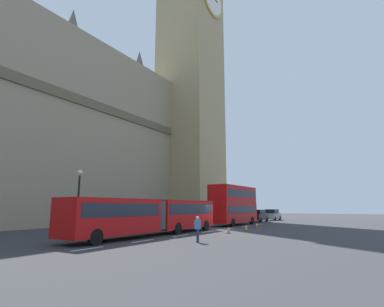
{
  "coord_description": "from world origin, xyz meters",
  "views": [
    {
      "loc": [
        -27.48,
        -14.19,
        2.34
      ],
      "look_at": [
        1.01,
        3.72,
        8.28
      ],
      "focal_mm": 28.09,
      "sensor_mm": 36.0,
      "label": 1
    }
  ],
  "objects_px": {
    "articulated_bus": "(152,214)",
    "double_decker_bus": "(234,203)",
    "street_lamp": "(78,197)",
    "traffic_cone_middle": "(246,227)",
    "sedan_trailing": "(273,215)",
    "pedestrian_near_cones": "(198,228)",
    "clock_tower": "(191,42)",
    "traffic_cone_west": "(228,230)",
    "sedan_lead": "(258,216)",
    "traffic_cone_east": "(257,225)"
  },
  "relations": [
    {
      "from": "articulated_bus",
      "to": "double_decker_bus",
      "type": "relative_size",
      "value": 1.72
    },
    {
      "from": "articulated_bus",
      "to": "street_lamp",
      "type": "xyz_separation_m",
      "value": [
        -3.84,
        4.51,
        1.31
      ]
    },
    {
      "from": "articulated_bus",
      "to": "traffic_cone_middle",
      "type": "bearing_deg",
      "value": -25.62
    },
    {
      "from": "sedan_trailing",
      "to": "double_decker_bus",
      "type": "bearing_deg",
      "value": -179.05
    },
    {
      "from": "street_lamp",
      "to": "pedestrian_near_cones",
      "type": "height_order",
      "value": "street_lamp"
    },
    {
      "from": "clock_tower",
      "to": "pedestrian_near_cones",
      "type": "relative_size",
      "value": 39.91
    },
    {
      "from": "clock_tower",
      "to": "double_decker_bus",
      "type": "xyz_separation_m",
      "value": [
        -11.59,
        -13.99,
        -32.74
      ]
    },
    {
      "from": "articulated_bus",
      "to": "sedan_trailing",
      "type": "bearing_deg",
      "value": 0.49
    },
    {
      "from": "pedestrian_near_cones",
      "to": "traffic_cone_west",
      "type": "bearing_deg",
      "value": 9.64
    },
    {
      "from": "articulated_bus",
      "to": "street_lamp",
      "type": "bearing_deg",
      "value": 130.43
    },
    {
      "from": "traffic_cone_west",
      "to": "street_lamp",
      "type": "bearing_deg",
      "value": 135.38
    },
    {
      "from": "traffic_cone_middle",
      "to": "pedestrian_near_cones",
      "type": "xyz_separation_m",
      "value": [
        -11.38,
        -1.21,
        0.63
      ]
    },
    {
      "from": "pedestrian_near_cones",
      "to": "clock_tower",
      "type": "bearing_deg",
      "value": 33.23
    },
    {
      "from": "articulated_bus",
      "to": "pedestrian_near_cones",
      "type": "xyz_separation_m",
      "value": [
        -2.12,
        -5.65,
        -0.83
      ]
    },
    {
      "from": "traffic_cone_west",
      "to": "pedestrian_near_cones",
      "type": "bearing_deg",
      "value": -170.36
    },
    {
      "from": "sedan_lead",
      "to": "traffic_cone_east",
      "type": "xyz_separation_m",
      "value": [
        -11.95,
        -4.09,
        -0.63
      ]
    },
    {
      "from": "traffic_cone_middle",
      "to": "street_lamp",
      "type": "distance_m",
      "value": 16.1
    },
    {
      "from": "sedan_trailing",
      "to": "pedestrian_near_cones",
      "type": "height_order",
      "value": "sedan_trailing"
    },
    {
      "from": "sedan_trailing",
      "to": "traffic_cone_east",
      "type": "relative_size",
      "value": 7.59
    },
    {
      "from": "articulated_bus",
      "to": "double_decker_bus",
      "type": "xyz_separation_m",
      "value": [
        16.27,
        0.0,
        0.96
      ]
    },
    {
      "from": "clock_tower",
      "to": "traffic_cone_west",
      "type": "relative_size",
      "value": 116.28
    },
    {
      "from": "traffic_cone_middle",
      "to": "pedestrian_near_cones",
      "type": "distance_m",
      "value": 11.46
    },
    {
      "from": "sedan_lead",
      "to": "pedestrian_near_cones",
      "type": "height_order",
      "value": "sedan_lead"
    },
    {
      "from": "articulated_bus",
      "to": "traffic_cone_east",
      "type": "xyz_separation_m",
      "value": [
        13.86,
        -3.82,
        -1.46
      ]
    },
    {
      "from": "street_lamp",
      "to": "pedestrian_near_cones",
      "type": "bearing_deg",
      "value": -80.41
    },
    {
      "from": "double_decker_bus",
      "to": "traffic_cone_middle",
      "type": "height_order",
      "value": "double_decker_bus"
    },
    {
      "from": "traffic_cone_east",
      "to": "clock_tower",
      "type": "bearing_deg",
      "value": 51.83
    },
    {
      "from": "sedan_lead",
      "to": "traffic_cone_east",
      "type": "height_order",
      "value": "sedan_lead"
    },
    {
      "from": "traffic_cone_west",
      "to": "traffic_cone_middle",
      "type": "relative_size",
      "value": 1.0
    },
    {
      "from": "street_lamp",
      "to": "pedestrian_near_cones",
      "type": "relative_size",
      "value": 3.12
    },
    {
      "from": "articulated_bus",
      "to": "street_lamp",
      "type": "height_order",
      "value": "street_lamp"
    },
    {
      "from": "double_decker_bus",
      "to": "traffic_cone_west",
      "type": "height_order",
      "value": "double_decker_bus"
    },
    {
      "from": "street_lamp",
      "to": "pedestrian_near_cones",
      "type": "distance_m",
      "value": 10.53
    },
    {
      "from": "double_decker_bus",
      "to": "sedan_trailing",
      "type": "relative_size",
      "value": 2.19
    },
    {
      "from": "traffic_cone_east",
      "to": "street_lamp",
      "type": "distance_m",
      "value": 19.76
    },
    {
      "from": "articulated_bus",
      "to": "traffic_cone_east",
      "type": "height_order",
      "value": "articulated_bus"
    },
    {
      "from": "double_decker_bus",
      "to": "street_lamp",
      "type": "height_order",
      "value": "street_lamp"
    },
    {
      "from": "street_lamp",
      "to": "double_decker_bus",
      "type": "bearing_deg",
      "value": -12.63
    },
    {
      "from": "articulated_bus",
      "to": "clock_tower",
      "type": "bearing_deg",
      "value": 26.66
    },
    {
      "from": "traffic_cone_west",
      "to": "pedestrian_near_cones",
      "type": "distance_m",
      "value": 7.45
    },
    {
      "from": "articulated_bus",
      "to": "traffic_cone_east",
      "type": "relative_size",
      "value": 28.5
    },
    {
      "from": "pedestrian_near_cones",
      "to": "sedan_lead",
      "type": "bearing_deg",
      "value": 11.97
    },
    {
      "from": "sedan_lead",
      "to": "sedan_trailing",
      "type": "relative_size",
      "value": 1.0
    },
    {
      "from": "sedan_lead",
      "to": "traffic_cone_east",
      "type": "relative_size",
      "value": 7.59
    },
    {
      "from": "clock_tower",
      "to": "traffic_cone_west",
      "type": "xyz_separation_m",
      "value": [
        -22.67,
        -18.4,
        -35.17
      ]
    },
    {
      "from": "sedan_trailing",
      "to": "traffic_cone_west",
      "type": "bearing_deg",
      "value": -170.42
    },
    {
      "from": "double_decker_bus",
      "to": "sedan_trailing",
      "type": "height_order",
      "value": "double_decker_bus"
    },
    {
      "from": "sedan_lead",
      "to": "street_lamp",
      "type": "distance_m",
      "value": 30.03
    },
    {
      "from": "clock_tower",
      "to": "street_lamp",
      "type": "height_order",
      "value": "clock_tower"
    },
    {
      "from": "traffic_cone_middle",
      "to": "street_lamp",
      "type": "xyz_separation_m",
      "value": [
        -13.1,
        8.95,
        2.77
      ]
    }
  ]
}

